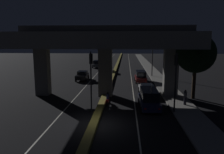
% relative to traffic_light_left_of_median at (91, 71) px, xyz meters
% --- Properties ---
extents(ground_plane, '(200.00, 200.00, 0.00)m').
position_rel_traffic_light_left_of_median_xyz_m(ground_plane, '(0.74, -3.29, -3.90)').
color(ground_plane, black).
extents(lane_line_left_inner, '(0.12, 126.00, 0.00)m').
position_rel_traffic_light_left_of_median_xyz_m(lane_line_left_inner, '(-2.76, 31.71, -3.90)').
color(lane_line_left_inner, beige).
rests_on(lane_line_left_inner, ground_plane).
extents(lane_line_right_inner, '(0.12, 126.00, 0.00)m').
position_rel_traffic_light_left_of_median_xyz_m(lane_line_right_inner, '(4.23, 31.71, -3.90)').
color(lane_line_right_inner, beige).
rests_on(lane_line_right_inner, ground_plane).
extents(median_divider, '(0.67, 126.00, 0.33)m').
position_rel_traffic_light_left_of_median_xyz_m(median_divider, '(0.74, 31.71, -3.74)').
color(median_divider, olive).
rests_on(median_divider, ground_plane).
extents(sidewalk_right, '(2.70, 126.00, 0.17)m').
position_rel_traffic_light_left_of_median_xyz_m(sidewalk_right, '(9.04, 24.71, -3.82)').
color(sidewalk_right, gray).
rests_on(sidewalk_right, ground_plane).
extents(elevated_overpass, '(21.05, 9.85, 8.55)m').
position_rel_traffic_light_left_of_median_xyz_m(elevated_overpass, '(0.74, 6.30, 2.55)').
color(elevated_overpass, slate).
rests_on(elevated_overpass, ground_plane).
extents(traffic_light_left_of_median, '(0.30, 0.49, 5.76)m').
position_rel_traffic_light_left_of_median_xyz_m(traffic_light_left_of_median, '(0.00, 0.00, 0.00)').
color(traffic_light_left_of_median, black).
rests_on(traffic_light_left_of_median, ground_plane).
extents(traffic_light_right_of_median, '(0.30, 0.49, 5.69)m').
position_rel_traffic_light_left_of_median_xyz_m(traffic_light_right_of_median, '(7.79, 0.00, -0.05)').
color(traffic_light_right_of_median, black).
rests_on(traffic_light_right_of_median, ground_plane).
extents(street_lamp, '(2.30, 0.32, 7.40)m').
position_rel_traffic_light_left_of_median_xyz_m(street_lamp, '(7.82, 21.18, 0.52)').
color(street_lamp, '#2D2D30').
rests_on(street_lamp, ground_plane).
extents(car_dark_blue_lead, '(2.03, 4.81, 1.92)m').
position_rel_traffic_light_left_of_median_xyz_m(car_dark_blue_lead, '(5.61, 1.48, -2.90)').
color(car_dark_blue_lead, '#141938').
rests_on(car_dark_blue_lead, ground_plane).
extents(car_white_second, '(2.00, 4.37, 1.35)m').
position_rel_traffic_light_left_of_median_xyz_m(car_white_second, '(5.91, 7.10, -3.19)').
color(car_white_second, silver).
rests_on(car_white_second, ground_plane).
extents(car_dark_red_third, '(1.96, 4.14, 1.84)m').
position_rel_traffic_light_left_of_median_xyz_m(car_dark_red_third, '(5.69, 15.75, -2.94)').
color(car_dark_red_third, '#591414').
rests_on(car_dark_red_third, ground_plane).
extents(car_black_lead_oncoming, '(1.92, 4.17, 1.57)m').
position_rel_traffic_light_left_of_median_xyz_m(car_black_lead_oncoming, '(-4.26, 16.71, -3.09)').
color(car_black_lead_oncoming, black).
rests_on(car_black_lead_oncoming, ground_plane).
extents(car_grey_second_oncoming, '(1.99, 4.17, 1.75)m').
position_rel_traffic_light_left_of_median_xyz_m(car_grey_second_oncoming, '(-1.31, 26.61, -3.01)').
color(car_grey_second_oncoming, '#515459').
rests_on(car_grey_second_oncoming, ground_plane).
extents(car_grey_third_oncoming, '(2.05, 4.67, 1.81)m').
position_rel_traffic_light_left_of_median_xyz_m(car_grey_third_oncoming, '(-4.14, 34.97, -2.99)').
color(car_grey_third_oncoming, '#515459').
rests_on(car_grey_third_oncoming, ground_plane).
extents(motorcycle_red_filtering_near, '(0.34, 1.81, 1.40)m').
position_rel_traffic_light_left_of_median_xyz_m(motorcycle_red_filtering_near, '(1.35, 2.32, -3.30)').
color(motorcycle_red_filtering_near, black).
rests_on(motorcycle_red_filtering_near, ground_plane).
extents(pedestrian_on_sidewalk, '(0.33, 0.33, 1.61)m').
position_rel_traffic_light_left_of_median_xyz_m(pedestrian_on_sidewalk, '(9.42, 2.39, -2.93)').
color(pedestrian_on_sidewalk, black).
rests_on(pedestrian_on_sidewalk, sidewalk_right).
extents(roadside_tree_kerbside_near, '(4.53, 4.53, 7.59)m').
position_rel_traffic_light_left_of_median_xyz_m(roadside_tree_kerbside_near, '(11.20, 5.60, 1.40)').
color(roadside_tree_kerbside_near, '#2D2116').
rests_on(roadside_tree_kerbside_near, ground_plane).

